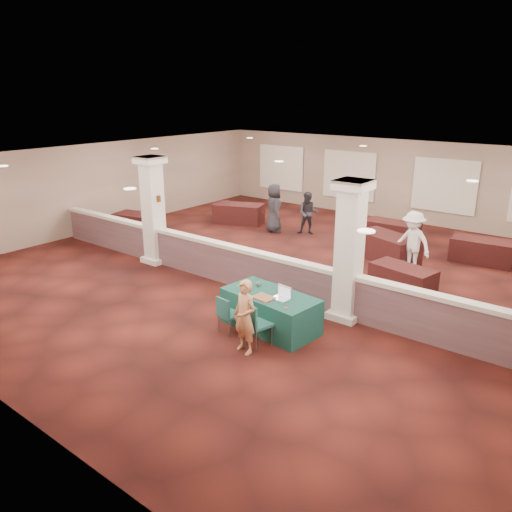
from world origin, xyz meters
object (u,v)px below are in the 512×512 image
Objects in this scene: attendee_a at (308,213)px; attendee_b at (412,242)px; near_table at (270,311)px; far_table_front_left at (138,223)px; conf_chair_side at (227,312)px; woman at (245,317)px; conf_chair_main at (255,321)px; far_table_front_right at (402,279)px; attendee_d at (274,208)px; far_table_back_right at (482,251)px; far_table_back_center at (392,232)px; far_table_front_center at (387,247)px; far_table_back_left at (239,214)px.

attendee_b reaches higher than attendee_a.
far_table_front_left is at bearing 165.11° from near_table.
woman is at bearing -18.17° from conf_chair_side.
attendee_b reaches higher than conf_chair_main.
conf_chair_main is at bearing -104.24° from far_table_front_right.
conf_chair_main is 9.62m from far_table_front_left.
attendee_d is at bearing -177.87° from attendee_b.
far_table_back_center is at bearing 172.60° from far_table_back_right.
far_table_back_right is at bearing 84.55° from woman.
far_table_front_left is at bearing -162.38° from far_table_front_center.
attendee_a is (-4.88, 3.12, 0.45)m from far_table_front_right.
far_table_back_center is (-2.03, 4.06, 0.03)m from far_table_front_right.
conf_chair_main is 0.62× the size of woman.
attendee_d reaches higher than conf_chair_main.
attendee_d reaches higher than far_table_front_right.
far_table_front_center is 1.05× the size of far_table_back_left.
conf_chair_side is at bearing -122.01° from near_table.
conf_chair_main is 1.14× the size of conf_chair_side.
attendee_b is at bearing -57.11° from far_table_back_center.
conf_chair_main is 0.53× the size of attendee_d.
conf_chair_main is at bearing -68.44° from near_table.
conf_chair_main is at bearing -84.57° from far_table_back_center.
near_table is at bearing -21.33° from far_table_front_left.
far_table_back_right is 7.17m from attendee_d.
attendee_d reaches higher than conf_chair_side.
near_table is 7.93m from far_table_back_right.
attendee_d is (-7.08, -1.05, 0.53)m from far_table_back_right.
far_table_front_center is at bearing -43.31° from attendee_a.
far_table_back_center is at bearing -118.62° from attendee_d.
far_table_front_center is at bearing 95.96° from near_table.
far_table_back_left is at bearing 140.46° from near_table.
far_table_front_left is at bearing -170.86° from attendee_a.
near_table is at bearing -110.16° from far_table_front_right.
far_table_back_left reaches higher than far_table_front_right.
woman is 0.86× the size of far_table_front_left.
far_table_back_left is (-5.85, 7.44, -0.11)m from conf_chair_side.
far_table_front_left is 0.99× the size of attendee_d.
far_table_front_left is at bearing -176.61° from far_table_front_right.
attendee_a reaches higher than conf_chair_main.
far_table_back_right is at bearing 74.36° from far_table_front_right.
far_table_front_right is 1.64m from attendee_b.
conf_chair_side reaches higher than far_table_front_left.
attendee_b is (4.50, -1.62, 0.12)m from attendee_a.
conf_chair_side is 8.84m from far_table_front_left.
far_table_front_right is at bearing 91.29° from conf_chair_main.
attendee_a is at bearing 123.17° from woman.
far_table_front_right is at bearing -56.97° from far_table_front_center.
attendee_a is 0.86× the size of attendee_b.
far_table_back_center is (-0.66, 1.94, -0.05)m from far_table_front_center.
attendee_b reaches higher than far_table_front_left.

